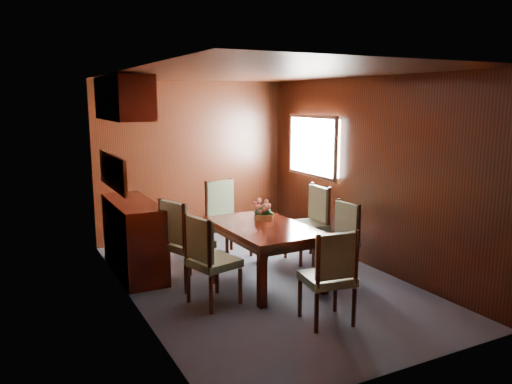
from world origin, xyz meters
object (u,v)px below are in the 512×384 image
dining_table (263,233)px  chair_right_near (340,236)px  chair_left_near (208,255)px  flower_centerpiece (264,210)px  chair_head (331,272)px  sideboard (134,237)px

dining_table → chair_right_near: size_ratio=1.61×
dining_table → chair_left_near: (-0.84, -0.36, -0.04)m
chair_left_near → flower_centerpiece: (0.97, 0.60, 0.26)m
chair_left_near → chair_head: size_ratio=1.03×
dining_table → chair_left_near: 0.91m
sideboard → flower_centerpiece: (1.41, -0.76, 0.35)m
sideboard → dining_table: bearing=-38.0°
dining_table → chair_head: (0.01, -1.32, -0.06)m
dining_table → sideboard: bearing=140.5°
dining_table → flower_centerpiece: flower_centerpiece is taller
chair_head → chair_right_near: bearing=57.7°
flower_centerpiece → chair_head: bearing=-94.6°
sideboard → dining_table: (1.27, -0.99, 0.13)m
chair_right_near → chair_head: chair_head is taller
dining_table → chair_head: size_ratio=1.56×
dining_table → flower_centerpiece: size_ratio=5.85×
chair_left_near → flower_centerpiece: chair_left_near is taller
dining_table → chair_head: 1.33m
chair_right_near → chair_head: 1.37m
dining_table → chair_right_near: chair_right_near is taller
dining_table → flower_centerpiece: 0.35m
dining_table → chair_right_near: 0.94m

